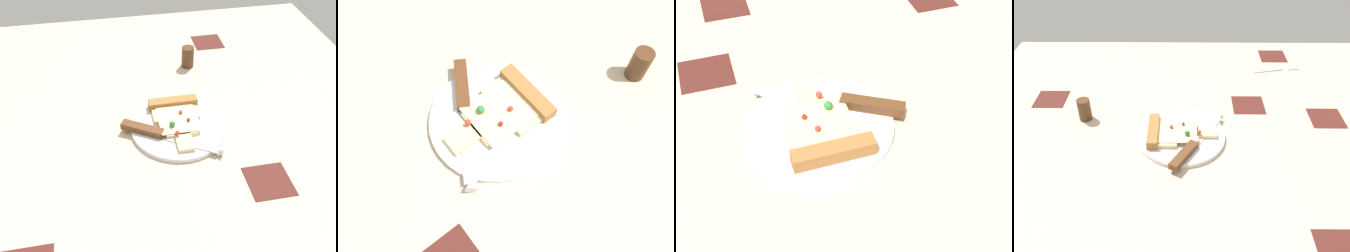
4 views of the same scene
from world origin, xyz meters
TOP-DOWN VIEW (x-y plane):
  - ground_plane at (-0.03, 0.02)cm, footprint 127.26×127.26cm
  - plate at (-7.39, -2.67)cm, footprint 22.21×22.21cm
  - pizza_slice at (-7.36, -5.25)cm, footprint 12.01×17.42cm
  - knife at (-2.73, 0.37)cm, footprint 21.67×14.14cm

SIDE VIEW (x-z plane):
  - ground_plane at x=-0.03cm, z-range -3.00..0.00cm
  - plate at x=-7.39cm, z-range 0.00..1.12cm
  - knife at x=-2.73cm, z-range 0.50..2.95cm
  - pizza_slice at x=-7.36cm, z-range 0.59..3.23cm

